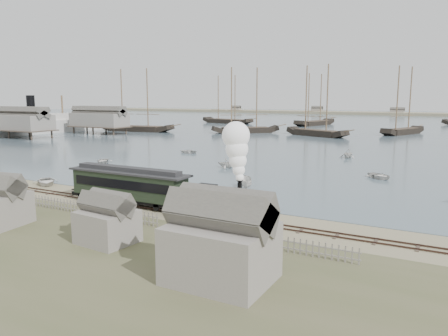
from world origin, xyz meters
The scene contains 25 objects.
ground centered at (0.00, 0.00, 0.00)m, with size 600.00×600.00×0.00m, color tan.
harbor_water centered at (0.00, 170.00, 0.03)m, with size 600.00×336.00×0.06m, color slate.
rail_track centered at (0.00, -2.00, 0.04)m, with size 120.00×1.80×0.16m.
picket_fence_west centered at (-6.50, -7.00, 0.00)m, with size 19.00×0.10×1.20m, color gray, non-canonical shape.
picket_fence_east centered at (12.50, -7.50, 0.00)m, with size 15.00×0.10×1.20m, color gray, non-canonical shape.
shed_mid centered at (2.00, -12.00, 0.00)m, with size 4.00×3.50×3.60m, color gray, non-canonical shape.
shed_right centered at (13.00, -14.00, 0.00)m, with size 6.00×5.00×5.10m, color gray, non-canonical shape.
western_wharf centered at (-76.00, 40.00, 4.06)m, with size 36.00×56.00×8.00m, color gray, non-canonical shape.
far_spit centered at (0.00, 250.00, 0.00)m, with size 500.00×20.00×1.80m, color tan.
locomotive centered at (7.59, -2.00, 3.97)m, with size 6.87×2.57×8.57m.
passenger_coach centered at (-4.50, -2.00, 2.16)m, with size 14.10×2.72×3.43m.
beached_dinghy centered at (-20.68, 0.97, 0.45)m, with size 4.34×3.10×0.90m, color silver.
steamship centered at (-89.00, 52.44, 5.79)m, with size 52.38×8.73×11.46m, color silver, non-canonical shape.
rowboat_0 centered at (-27.32, 17.90, 0.45)m, with size 3.74×2.67×0.77m, color silver.
rowboat_1 centered at (-6.65, 23.39, 0.84)m, with size 2.94×2.54×1.55m, color silver.
rowboat_2 centered at (2.78, 10.71, 0.76)m, with size 3.61×1.36×1.40m, color silver.
rowboat_3 centered at (15.87, 25.46, 0.47)m, with size 3.93×2.80×0.81m, color silver.
rowboat_6 centered at (-22.05, 35.87, 0.42)m, with size 3.52×2.51×0.73m, color silver.
rowboat_7 centered at (7.38, 43.99, 0.88)m, with size 3.10×2.67×1.63m, color silver.
schooner_0 centered at (-67.14, 74.58, 10.06)m, with size 25.21×5.82×20.00m, color black, non-canonical shape.
schooner_1 centered at (-33.49, 85.58, 10.06)m, with size 20.60×4.75×20.00m, color black, non-canonical shape.
schooner_2 centered at (-10.90, 85.18, 10.06)m, with size 19.77×4.56×20.00m, color black, non-canonical shape.
schooner_3 centered at (9.86, 102.99, 10.06)m, with size 18.68×4.31×20.00m, color black, non-canonical shape.
schooner_6 centered at (-61.54, 126.30, 10.06)m, with size 24.33×5.61×20.00m, color black, non-canonical shape.
schooner_7 centered at (-25.42, 131.18, 10.06)m, with size 22.89×5.28×20.00m, color black, non-canonical shape.
Camera 1 is at (25.14, -35.92, 11.04)m, focal length 35.00 mm.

